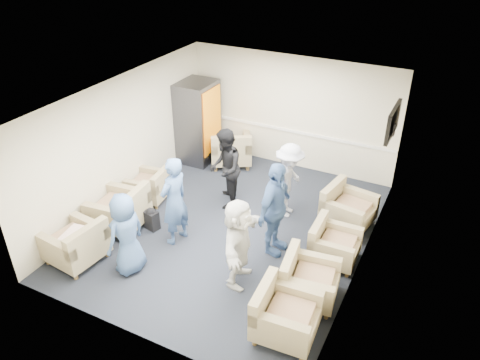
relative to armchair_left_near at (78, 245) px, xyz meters
The scene contains 25 objects.
floor 2.89m from the armchair_left_near, 46.88° to the left, with size 6.00×6.00×0.00m, color black.
ceiling 3.71m from the armchair_left_near, 46.88° to the left, with size 6.00×6.00×0.00m, color silver.
back_wall 5.55m from the armchair_left_near, 68.93° to the left, with size 5.00×0.02×2.70m, color beige.
front_wall 2.38m from the armchair_left_near, 24.69° to the right, with size 5.00×0.02×2.70m, color beige.
left_wall 2.38m from the armchair_left_near, 104.34° to the left, with size 0.02×6.00×2.70m, color beige.
right_wall 5.03m from the armchair_left_near, 25.17° to the left, with size 0.02×6.00×2.70m, color beige.
chair_rail 5.47m from the armchair_left_near, 68.86° to the left, with size 4.98×0.04×0.06m, color white.
tv 6.12m from the armchair_left_near, 41.53° to the left, with size 0.10×1.00×0.58m.
armchair_left_near is the anchor object (origin of this frame).
armchair_left_mid 1.16m from the armchair_left_near, 88.03° to the left, with size 1.04×1.04×0.76m.
armchair_left_far 2.28m from the armchair_left_near, 91.96° to the left, with size 0.87×0.87×0.63m.
armchair_right_near 3.84m from the armchair_left_near, ahead, with size 0.93×0.93×0.70m.
armchair_right_midnear 4.01m from the armchair_left_near, 13.83° to the left, with size 0.95×0.95×0.68m.
armchair_right_midfar 4.48m from the armchair_left_near, 27.29° to the left, with size 0.82×0.82×0.64m.
armchair_right_far 5.05m from the armchair_left_near, 39.61° to the left, with size 1.02×1.02×0.71m.
armchair_corner 4.50m from the armchair_left_near, 80.86° to the left, with size 1.29×1.29×0.76m.
vending_machine 4.40m from the armchair_left_near, 91.70° to the left, with size 0.81×0.94×1.99m.
backpack 1.50m from the armchair_left_near, 67.89° to the left, with size 0.31×0.25×0.47m.
pillow 0.19m from the armchair_left_near, 151.41° to the left, with size 0.49×0.37×0.14m, color silver.
person_front_left 1.05m from the armchair_left_near, 14.13° to the left, with size 0.74×0.48×1.51m, color #3A588C.
person_mid_left 1.85m from the armchair_left_near, 47.39° to the left, with size 0.63×0.42×1.74m, color #3A588C.
person_back_left 3.21m from the armchair_left_near, 63.22° to the left, with size 0.83×0.64×1.70m, color black.
person_back_right 4.13m from the armchair_left_near, 48.08° to the left, with size 1.02×0.58×1.58m, color white.
person_mid_right 3.52m from the armchair_left_near, 31.77° to the left, with size 1.05×0.44×1.80m, color #3A588C.
person_front_right 2.90m from the armchair_left_near, 16.90° to the left, with size 1.46×0.47×1.58m, color silver.
Camera 1 is at (3.50, -6.62, 5.47)m, focal length 35.00 mm.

